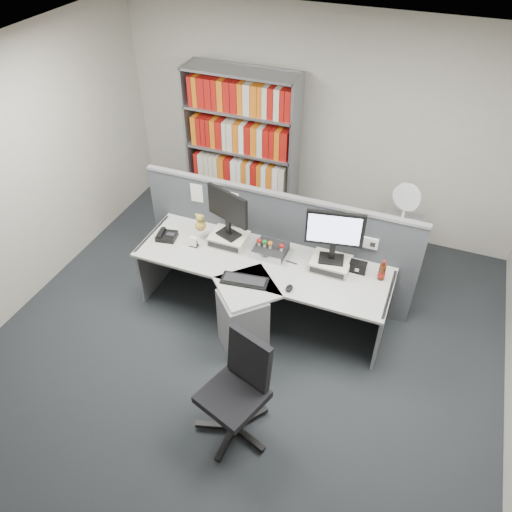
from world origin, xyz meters
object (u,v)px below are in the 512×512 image
at_px(cola_bottle, 382,272).
at_px(keyboard, 245,280).
at_px(desk_phone, 166,236).
at_px(shelving_unit, 242,152).
at_px(desk_fan, 407,200).
at_px(mouse, 289,288).
at_px(desk_calendar, 194,242).
at_px(desktop_pc, 271,250).
at_px(office_chair, 239,387).
at_px(speaker, 358,267).
at_px(desk, 254,295).
at_px(monitor_left, 228,210).
at_px(monitor_right, 334,233).
at_px(filing_cabinet, 395,249).

bearing_deg(cola_bottle, keyboard, -156.67).
height_order(desk_phone, shelving_unit, shelving_unit).
relative_size(keyboard, desk_fan, 0.88).
relative_size(mouse, desk_calendar, 0.95).
xyz_separation_m(desktop_pc, cola_bottle, (1.13, 0.03, 0.04)).
distance_m(desk_calendar, office_chair, 1.72).
bearing_deg(speaker, desk_phone, -173.68).
height_order(desk, shelving_unit, shelving_unit).
bearing_deg(desk_phone, desk_calendar, -1.77).
bearing_deg(desk_fan, office_chair, -109.21).
bearing_deg(keyboard, monitor_left, 127.62).
bearing_deg(desk_phone, keyboard, -17.37).
bearing_deg(desk_phone, speaker, 6.32).
distance_m(desktop_pc, shelving_unit, 1.76).
relative_size(desk_phone, desk_fan, 0.43).
distance_m(monitor_left, desktop_pc, 0.60).
xyz_separation_m(monitor_right, desk_calendar, (-1.42, -0.19, -0.39)).
relative_size(monitor_right, speaker, 3.36).
relative_size(desk, filing_cabinet, 3.71).
bearing_deg(monitor_right, desk_fan, 62.12).
bearing_deg(monitor_left, desk_fan, 31.83).
height_order(desk_calendar, speaker, speaker).
bearing_deg(desk, desk_calendar, 165.54).
height_order(desktop_pc, speaker, speaker).
bearing_deg(shelving_unit, keyboard, -66.61).
xyz_separation_m(shelving_unit, desk_fan, (2.10, -0.45, 0.06)).
distance_m(monitor_right, desk_phone, 1.80).
bearing_deg(desk, desktop_pc, 84.68).
bearing_deg(desk_fan, keyboard, -129.41).
distance_m(monitor_left, desk_fan, 1.93).
height_order(monitor_left, mouse, monitor_left).
xyz_separation_m(desk, mouse, (0.39, -0.07, 0.28)).
bearing_deg(shelving_unit, desk_fan, -12.07).
relative_size(monitor_left, office_chair, 0.53).
relative_size(mouse, desk_fan, 0.19).
xyz_separation_m(cola_bottle, filing_cabinet, (0.04, 1.00, -0.45)).
distance_m(keyboard, mouse, 0.44).
xyz_separation_m(speaker, cola_bottle, (0.23, -0.03, 0.03)).
height_order(keyboard, office_chair, office_chair).
bearing_deg(desktop_pc, speaker, 3.57).
distance_m(desktop_pc, office_chair, 1.55).
relative_size(speaker, shelving_unit, 0.08).
distance_m(monitor_right, mouse, 0.67).
bearing_deg(cola_bottle, filing_cabinet, 87.74).
distance_m(desk, desktop_pc, 0.48).
xyz_separation_m(monitor_right, mouse, (-0.28, -0.45, -0.41)).
distance_m(desk, desk_fan, 1.93).
bearing_deg(desk_calendar, desktop_pc, 12.68).
height_order(monitor_left, desk_fan, monitor_left).
xyz_separation_m(desk_calendar, filing_cabinet, (1.96, 1.20, -0.42)).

